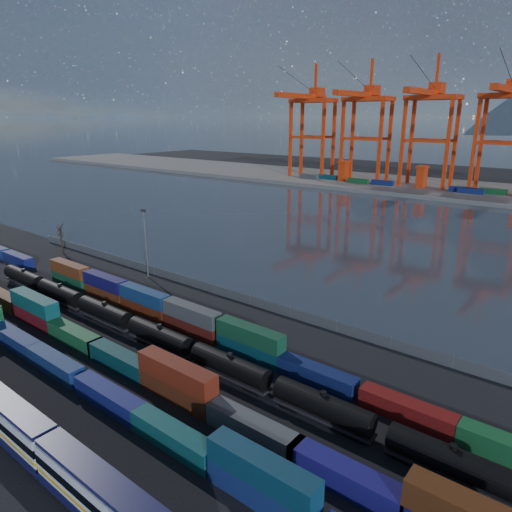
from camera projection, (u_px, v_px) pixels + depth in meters
The scene contains 13 objects.
ground at pixel (139, 359), 72.59m from camera, with size 700.00×700.00×0.00m, color black.
harbor_water at pixel (396, 233), 151.43m from camera, with size 700.00×700.00×0.00m, color #28303A.
far_quay at pixel (477, 192), 229.99m from camera, with size 700.00×70.00×2.00m, color #514F4C.
container_row_south at pixel (153, 421), 54.78m from camera, with size 115.82×2.54×5.42m.
container_row_mid at pixel (130, 362), 67.82m from camera, with size 142.29×2.65×5.64m.
container_row_north at pixel (153, 308), 86.67m from camera, with size 141.97×2.51×5.34m.
tanker_string at pixel (160, 336), 75.50m from camera, with size 106.91×2.99×4.28m.
waterfront_fence at pixel (250, 300), 93.32m from camera, with size 160.12×0.12×2.20m.
bare_tree at pixel (61, 238), 128.81m from camera, with size 2.18×2.12×8.40m.
yard_light_mast at pixel (145, 240), 107.19m from camera, with size 1.60×0.40×16.60m.
gantry_cranes at pixel (468, 108), 217.65m from camera, with size 200.81×49.56×67.11m.
quay_containers at pixel (446, 188), 224.92m from camera, with size 172.58×10.99×2.60m.
straddle_carriers at pixel (468, 180), 221.98m from camera, with size 140.00×7.00×11.10m.
Camera 1 is at (54.65, -39.24, 36.86)m, focal length 32.00 mm.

